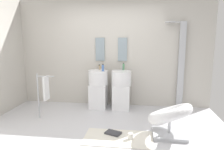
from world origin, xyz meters
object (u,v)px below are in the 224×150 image
object	(u,v)px
towel_rack	(45,89)
soap_bottle_green	(124,67)
soap_bottle_amber	(99,67)
pedestal_sink_right	(121,89)
shower_column	(181,64)
lounge_chair	(170,117)
coffee_mug	(131,136)
magazine_charcoal	(113,133)
pedestal_sink_left	(98,88)
soap_bottle_blue	(103,68)

from	to	relation	value
towel_rack	soap_bottle_green	world-z (taller)	soap_bottle_green
soap_bottle_amber	soap_bottle_green	world-z (taller)	soap_bottle_green
pedestal_sink_right	shower_column	xyz separation A→B (m)	(1.37, 0.24, 0.59)
lounge_chair	soap_bottle_amber	bearing A→B (deg)	136.01
soap_bottle_amber	shower_column	bearing A→B (deg)	2.69
pedestal_sink_right	coffee_mug	bearing A→B (deg)	-79.38
lounge_chair	coffee_mug	distance (m)	0.75
magazine_charcoal	pedestal_sink_left	bearing A→B (deg)	132.43
pedestal_sink_left	soap_bottle_green	bearing A→B (deg)	15.66
towel_rack	soap_bottle_green	size ratio (longest dim) A/B	5.55
shower_column	pedestal_sink_left	bearing A→B (deg)	-172.80
pedestal_sink_right	soap_bottle_amber	distance (m)	0.75
towel_rack	soap_bottle_blue	world-z (taller)	soap_bottle_blue
soap_bottle_green	pedestal_sink_right	bearing A→B (deg)	-102.20
coffee_mug	pedestal_sink_left	bearing A→B (deg)	118.95
shower_column	lounge_chair	world-z (taller)	shower_column
pedestal_sink_left	lounge_chair	xyz separation A→B (m)	(1.50, -1.29, -0.14)
shower_column	soap_bottle_blue	distance (m)	1.82
shower_column	pedestal_sink_right	bearing A→B (deg)	-169.93
soap_bottle_blue	soap_bottle_amber	bearing A→B (deg)	118.73
lounge_chair	towel_rack	xyz separation A→B (m)	(-2.47, 0.50, 0.28)
pedestal_sink_left	lounge_chair	distance (m)	1.98
soap_bottle_amber	soap_bottle_green	xyz separation A→B (m)	(0.59, 0.01, 0.03)
coffee_mug	soap_bottle_amber	size ratio (longest dim) A/B	0.86
soap_bottle_amber	pedestal_sink_left	bearing A→B (deg)	-91.11
soap_bottle_green	coffee_mug	bearing A→B (deg)	-81.60
pedestal_sink_left	soap_bottle_blue	xyz separation A→B (m)	(0.13, -0.09, 0.51)
coffee_mug	soap_bottle_amber	distance (m)	2.08
towel_rack	soap_bottle_amber	bearing A→B (deg)	43.92
soap_bottle_amber	soap_bottle_green	distance (m)	0.59
soap_bottle_green	soap_bottle_blue	bearing A→B (deg)	-151.16
pedestal_sink_left	magazine_charcoal	bearing A→B (deg)	-68.78
pedestal_sink_left	soap_bottle_amber	size ratio (longest dim) A/B	8.44
pedestal_sink_right	soap_bottle_amber	world-z (taller)	soap_bottle_amber
lounge_chair	coffee_mug	xyz separation A→B (m)	(-0.66, -0.23, -0.29)
pedestal_sink_right	lounge_chair	distance (m)	1.60
coffee_mug	soap_bottle_blue	world-z (taller)	soap_bottle_blue
soap_bottle_green	soap_bottle_blue	distance (m)	0.52
magazine_charcoal	coffee_mug	distance (m)	0.35
soap_bottle_blue	pedestal_sink_left	bearing A→B (deg)	147.29
soap_bottle_green	soap_bottle_blue	world-z (taller)	soap_bottle_green
coffee_mug	soap_bottle_green	bearing A→B (deg)	98.40
pedestal_sink_right	soap_bottle_green	xyz separation A→B (m)	(0.04, 0.17, 0.51)
lounge_chair	coffee_mug	size ratio (longest dim) A/B	10.52
towel_rack	coffee_mug	distance (m)	2.03
lounge_chair	magazine_charcoal	bearing A→B (deg)	-175.87
lounge_chair	magazine_charcoal	xyz separation A→B (m)	(-0.97, -0.07, -0.32)
soap_bottle_amber	soap_bottle_green	bearing A→B (deg)	1.24
pedestal_sink_left	soap_bottle_amber	world-z (taller)	soap_bottle_amber
coffee_mug	shower_column	bearing A→B (deg)	58.32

